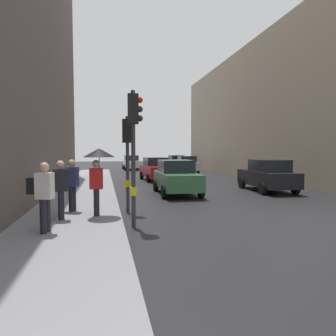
{
  "coord_description": "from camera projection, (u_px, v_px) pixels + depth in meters",
  "views": [
    {
      "loc": [
        -6.09,
        -8.09,
        2.19
      ],
      "look_at": [
        -2.58,
        7.89,
        1.27
      ],
      "focal_mm": 30.97,
      "sensor_mm": 36.0,
      "label": 1
    }
  ],
  "objects": [
    {
      "name": "pedestrian_with_grey_backpack",
      "position": [
        71.0,
        182.0,
        9.85
      ],
      "size": [
        0.66,
        0.45,
        1.77
      ],
      "color": "black",
      "rests_on": "sidewalk_kerb"
    },
    {
      "name": "ground_plane",
      "position": [
        299.0,
        220.0,
        9.31
      ],
      "size": [
        120.0,
        120.0,
        0.0
      ],
      "primitive_type": "plane",
      "color": "black"
    },
    {
      "name": "pedestrian_with_black_backpack",
      "position": [
        43.0,
        193.0,
        7.23
      ],
      "size": [
        0.65,
        0.44,
        1.77
      ],
      "color": "black",
      "rests_on": "sidewalk_kerb"
    },
    {
      "name": "car_dark_suv",
      "position": [
        267.0,
        175.0,
        16.09
      ],
      "size": [
        2.27,
        4.32,
        1.76
      ],
      "color": "black",
      "rests_on": "ground"
    },
    {
      "name": "car_green_estate",
      "position": [
        176.0,
        177.0,
        15.02
      ],
      "size": [
        2.11,
        4.25,
        1.76
      ],
      "color": "#2D6038",
      "rests_on": "ground"
    },
    {
      "name": "pedestrian_in_dark_coat",
      "position": [
        61.0,
        187.0,
        8.67
      ],
      "size": [
        0.41,
        0.36,
        1.77
      ],
      "color": "black",
      "rests_on": "sidewalk_kerb"
    },
    {
      "name": "building_facade_right",
      "position": [
        312.0,
        113.0,
        25.11
      ],
      "size": [
        12.0,
        32.56,
        11.16
      ],
      "primitive_type": "cube",
      "color": "gray",
      "rests_on": "ground"
    },
    {
      "name": "sidewalk_kerb",
      "position": [
        83.0,
        197.0,
        13.63
      ],
      "size": [
        3.07,
        40.0,
        0.16
      ],
      "primitive_type": "cube",
      "color": "gray",
      "rests_on": "ground"
    },
    {
      "name": "car_red_sedan",
      "position": [
        156.0,
        169.0,
        22.22
      ],
      "size": [
        2.2,
        4.29,
        1.76
      ],
      "color": "red",
      "rests_on": "ground"
    },
    {
      "name": "car_blue_van",
      "position": [
        176.0,
        162.0,
        37.3
      ],
      "size": [
        2.08,
        4.23,
        1.76
      ],
      "color": "navy",
      "rests_on": "ground"
    },
    {
      "name": "pedestrian_with_umbrella",
      "position": [
        98.0,
        163.0,
        9.16
      ],
      "size": [
        1.0,
        1.0,
        2.14
      ],
      "color": "black",
      "rests_on": "sidewalk_kerb"
    },
    {
      "name": "traffic_light_near_left",
      "position": [
        134.0,
        134.0,
        8.25
      ],
      "size": [
        0.43,
        0.25,
        3.92
      ],
      "color": "#2D2D2D",
      "rests_on": "ground"
    },
    {
      "name": "traffic_light_near_right",
      "position": [
        128.0,
        146.0,
        10.35
      ],
      "size": [
        0.45,
        0.34,
        3.45
      ],
      "color": "#2D2D2D",
      "rests_on": "ground"
    },
    {
      "name": "car_silver_hatchback",
      "position": [
        187.0,
        164.0,
        30.06
      ],
      "size": [
        2.25,
        4.32,
        1.76
      ],
      "color": "#BCBCC1",
      "rests_on": "ground"
    },
    {
      "name": "car_white_compact",
      "position": [
        131.0,
        163.0,
        35.59
      ],
      "size": [
        2.08,
        4.23,
        1.76
      ],
      "color": "silver",
      "rests_on": "ground"
    }
  ]
}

